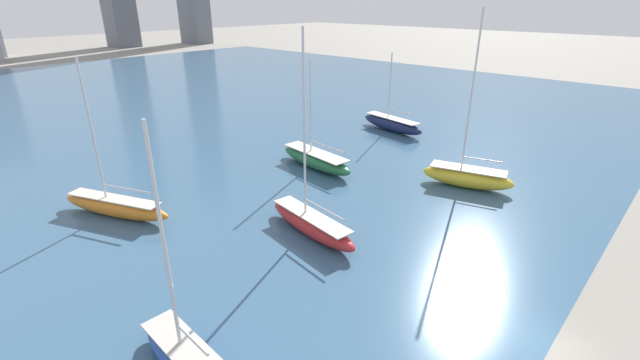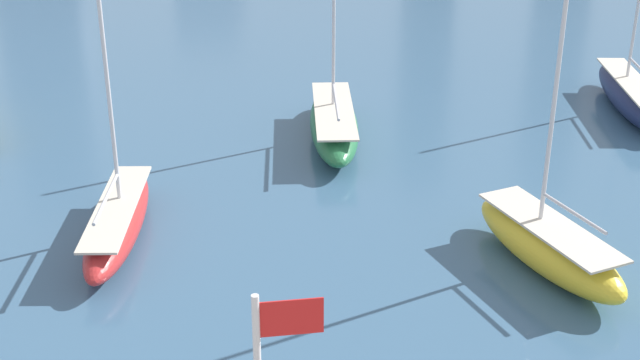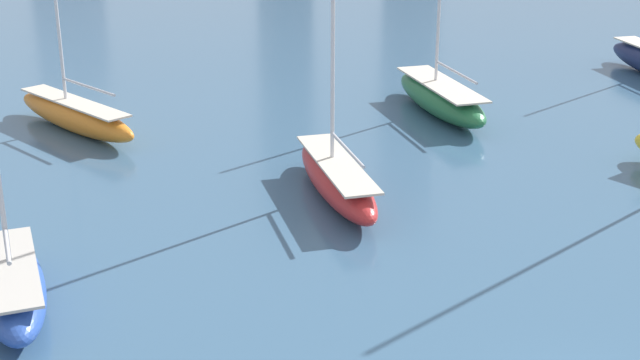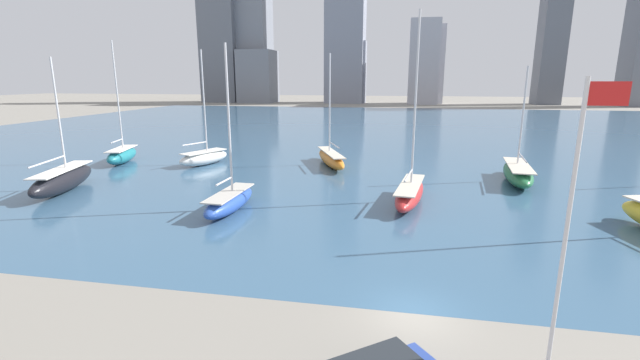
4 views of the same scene
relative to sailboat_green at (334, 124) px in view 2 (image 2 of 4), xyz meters
name	(u,v)px [view 2 (image 2 of 4)]	position (x,y,z in m)	size (l,w,h in m)	color
sailboat_green	(334,124)	(0.00, 0.00, 0.00)	(3.75, 11.01, 11.61)	#236B3D
sailboat_navy	(629,95)	(17.90, 1.91, 0.04)	(3.87, 10.99, 10.76)	#19234C
sailboat_yellow	(548,244)	(6.31, -14.75, 0.13)	(4.77, 9.07, 16.79)	yellow
sailboat_red	(118,220)	(-10.94, -9.76, -0.01)	(3.36, 10.08, 15.71)	#B72828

